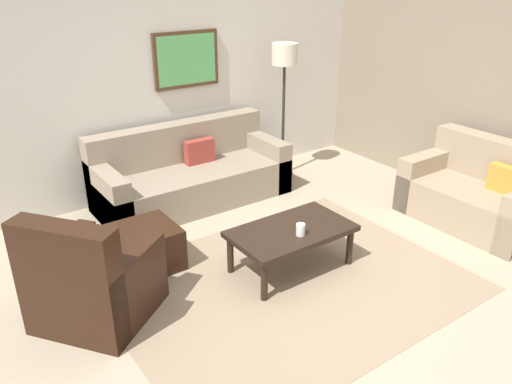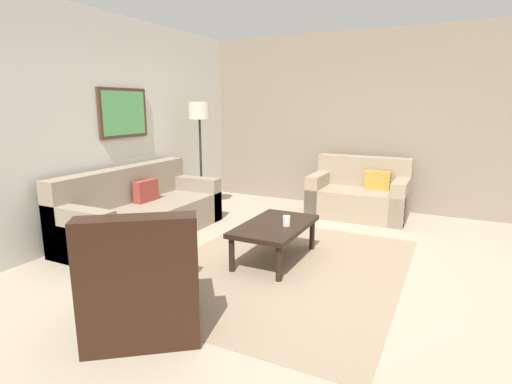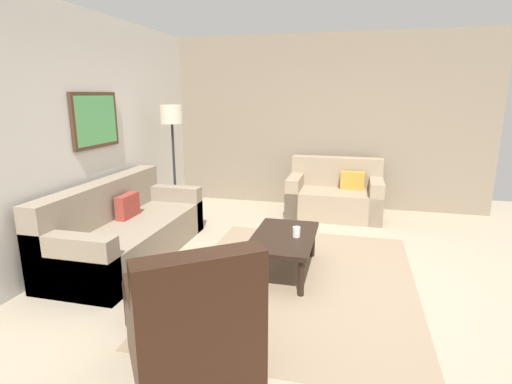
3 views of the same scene
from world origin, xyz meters
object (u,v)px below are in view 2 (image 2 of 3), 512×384
object	(u,v)px
coffee_table	(275,228)
framed_artwork	(124,113)
couch_loveseat	(360,196)
ottoman	(152,264)
couch_main	(139,213)
armchair_leather	(143,293)
cup	(286,221)
lamp_standing	(200,122)

from	to	relation	value
coffee_table	framed_artwork	size ratio (longest dim) A/B	1.32
couch_loveseat	coffee_table	distance (m)	2.31
couch_loveseat	framed_artwork	distance (m)	3.63
ottoman	coffee_table	distance (m)	1.34
couch_main	couch_loveseat	bearing A→B (deg)	-45.36
coffee_table	framed_artwork	xyz separation A→B (m)	(0.25, 2.32, 1.20)
couch_loveseat	armchair_leather	bearing A→B (deg)	169.90
couch_loveseat	cup	xyz separation A→B (m)	(-2.29, 0.28, 0.16)
armchair_leather	coffee_table	distance (m)	1.76
coffee_table	cup	xyz separation A→B (m)	(-0.01, -0.14, 0.11)
lamp_standing	framed_artwork	distance (m)	1.21
ottoman	coffee_table	bearing A→B (deg)	-36.60
lamp_standing	couch_loveseat	bearing A→B (deg)	-68.41
couch_main	armchair_leather	world-z (taller)	armchair_leather
armchair_leather	coffee_table	xyz separation A→B (m)	(1.73, -0.30, 0.05)
couch_main	coffee_table	world-z (taller)	couch_main
armchair_leather	cup	size ratio (longest dim) A/B	10.40
couch_main	cup	world-z (taller)	couch_main
coffee_table	cup	bearing A→B (deg)	-95.30
ottoman	framed_artwork	size ratio (longest dim) A/B	0.67
coffee_table	lamp_standing	bearing A→B (deg)	53.93
armchair_leather	cup	xyz separation A→B (m)	(1.72, -0.44, 0.16)
armchair_leather	ottoman	distance (m)	0.83
ottoman	framed_artwork	world-z (taller)	framed_artwork
armchair_leather	ottoman	xyz separation A→B (m)	(0.66, 0.50, -0.11)
couch_loveseat	framed_artwork	bearing A→B (deg)	126.42
couch_main	couch_loveseat	distance (m)	3.26
couch_main	framed_artwork	bearing A→B (deg)	57.12
couch_loveseat	ottoman	bearing A→B (deg)	160.10
cup	lamp_standing	size ratio (longest dim) A/B	0.06
framed_artwork	couch_main	bearing A→B (deg)	-122.88
couch_loveseat	cup	distance (m)	2.31
ottoman	lamp_standing	size ratio (longest dim) A/B	0.33
couch_loveseat	lamp_standing	xyz separation A→B (m)	(-0.91, 2.29, 1.11)
couch_loveseat	cup	bearing A→B (deg)	173.08
ottoman	framed_artwork	xyz separation A→B (m)	(1.32, 1.53, 1.36)
couch_loveseat	lamp_standing	world-z (taller)	lamp_standing
cup	framed_artwork	size ratio (longest dim) A/B	0.13
cup	lamp_standing	world-z (taller)	lamp_standing
framed_artwork	ottoman	bearing A→B (deg)	-130.88
cup	framed_artwork	world-z (taller)	framed_artwork
couch_main	cup	size ratio (longest dim) A/B	20.72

